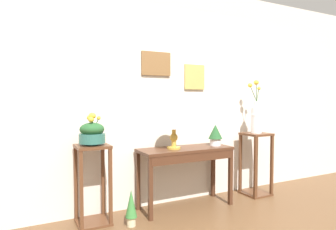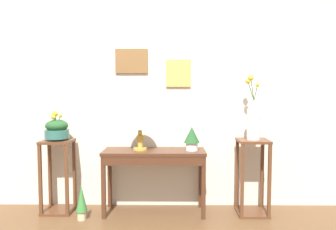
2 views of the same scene
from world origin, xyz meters
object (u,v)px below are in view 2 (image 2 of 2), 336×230
object	(u,v)px
console_table	(154,159)
table_lamp	(140,122)
potted_plant_floor	(81,201)
pedestal_stand_left	(58,176)
planter_bowl_wide_left	(57,129)
flower_vase_tall_right	(253,119)
pedestal_stand_right	(252,177)
potted_plant_on_console	(192,137)

from	to	relation	value
console_table	table_lamp	world-z (taller)	table_lamp
potted_plant_floor	pedestal_stand_left	bearing A→B (deg)	143.39
console_table	table_lamp	bearing A→B (deg)	171.38
console_table	potted_plant_floor	xyz separation A→B (m)	(-0.79, -0.20, -0.42)
planter_bowl_wide_left	flower_vase_tall_right	xyz separation A→B (m)	(2.25, -0.05, 0.12)
console_table	flower_vase_tall_right	size ratio (longest dim) A/B	1.60
pedestal_stand_left	table_lamp	bearing A→B (deg)	-1.81
planter_bowl_wide_left	pedestal_stand_right	distance (m)	2.32
potted_plant_on_console	table_lamp	bearing A→B (deg)	177.40
pedestal_stand_right	flower_vase_tall_right	size ratio (longest dim) A/B	1.19
potted_plant_on_console	flower_vase_tall_right	size ratio (longest dim) A/B	0.37
pedestal_stand_right	potted_plant_floor	size ratio (longest dim) A/B	2.23
pedestal_stand_left	pedestal_stand_right	xyz separation A→B (m)	(2.25, -0.05, 0.01)
pedestal_stand_right	flower_vase_tall_right	xyz separation A→B (m)	(-0.00, 0.00, 0.67)
console_table	pedestal_stand_right	distance (m)	1.14
table_lamp	potted_plant_floor	xyz separation A→B (m)	(-0.63, -0.22, -0.86)
table_lamp	potted_plant_on_console	size ratio (longest dim) A/B	1.65
planter_bowl_wide_left	flower_vase_tall_right	world-z (taller)	flower_vase_tall_right
potted_plant_on_console	pedestal_stand_left	distance (m)	1.62
potted_plant_on_console	planter_bowl_wide_left	bearing A→B (deg)	177.97
pedestal_stand_right	potted_plant_floor	world-z (taller)	pedestal_stand_right
pedestal_stand_left	planter_bowl_wide_left	bearing A→B (deg)	-99.20
pedestal_stand_left	potted_plant_floor	bearing A→B (deg)	-36.61
console_table	pedestal_stand_left	distance (m)	1.15
console_table	flower_vase_tall_right	bearing A→B (deg)	0.07
flower_vase_tall_right	table_lamp	bearing A→B (deg)	178.97
flower_vase_tall_right	potted_plant_floor	distance (m)	2.12
console_table	potted_plant_on_console	bearing A→B (deg)	-0.32
table_lamp	potted_plant_on_console	distance (m)	0.62
pedestal_stand_left	console_table	bearing A→B (deg)	-2.79
pedestal_stand_left	flower_vase_tall_right	distance (m)	2.35
table_lamp	flower_vase_tall_right	world-z (taller)	flower_vase_tall_right
pedestal_stand_left	planter_bowl_wide_left	xyz separation A→B (m)	(-0.00, -0.00, 0.56)
console_table	planter_bowl_wide_left	size ratio (longest dim) A/B	3.41
potted_plant_on_console	planter_bowl_wide_left	world-z (taller)	planter_bowl_wide_left
pedestal_stand_left	pedestal_stand_right	bearing A→B (deg)	-1.38
pedestal_stand_right	potted_plant_floor	xyz separation A→B (m)	(-1.91, -0.20, -0.22)
pedestal_stand_right	flower_vase_tall_right	bearing A→B (deg)	165.24
pedestal_stand_right	flower_vase_tall_right	distance (m)	0.67
table_lamp	flower_vase_tall_right	distance (m)	1.29
potted_plant_floor	pedestal_stand_right	bearing A→B (deg)	5.90
console_table	pedestal_stand_left	xyz separation A→B (m)	(-1.13, 0.05, -0.21)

